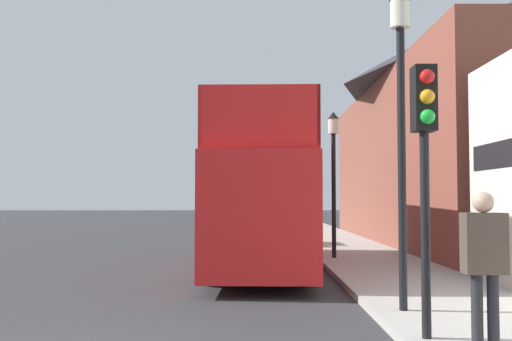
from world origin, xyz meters
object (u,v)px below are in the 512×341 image
Objects in this scene: lamp_post_nearest at (401,88)px; traffic_signal at (425,137)px; parked_car_ahead_of_bus at (274,229)px; lamp_post_second at (334,156)px; pedestrian_nearest at (484,255)px; tour_bus at (263,201)px.

traffic_signal is at bearing -95.13° from lamp_post_nearest.
parked_car_ahead_of_bus is 6.53m from lamp_post_second.
parked_car_ahead_of_bus is 16.97m from pedestrian_nearest.
lamp_post_nearest is at bearing -70.61° from tour_bus.
pedestrian_nearest is (2.47, -9.26, -0.59)m from tour_bus.
lamp_post_second is at bearing 91.61° from pedestrian_nearest.
parked_car_ahead_of_bus is at bearing 87.64° from tour_bus.
tour_bus is at bearing -96.21° from parked_car_ahead_of_bus.
parked_car_ahead_of_bus is at bearing 95.17° from traffic_signal.
lamp_post_second reaches higher than parked_car_ahead_of_bus.
tour_bus reaches higher than traffic_signal.
lamp_post_second is (2.16, 1.79, 1.35)m from tour_bus.
tour_bus reaches higher than pedestrian_nearest.
traffic_signal is (1.98, -8.61, 0.85)m from tour_bus.
lamp_post_second is at bearing 89.01° from traffic_signal.
pedestrian_nearest is at bearing -73.51° from tour_bus.
tour_bus is 8.88m from traffic_signal.
tour_bus is 2.38× the size of parked_car_ahead_of_bus.
pedestrian_nearest is at bearing -88.39° from lamp_post_second.
tour_bus is at bearing 104.96° from pedestrian_nearest.
pedestrian_nearest is 1.65m from traffic_signal.
traffic_signal is at bearing 127.25° from pedestrian_nearest.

